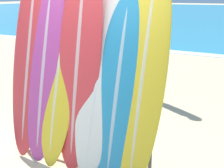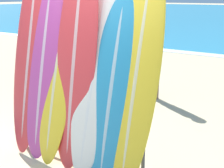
{
  "view_description": "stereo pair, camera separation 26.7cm",
  "coord_description": "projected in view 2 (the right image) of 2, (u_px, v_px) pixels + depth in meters",
  "views": [
    {
      "loc": [
        2.16,
        -2.49,
        2.02
      ],
      "look_at": [
        0.08,
        1.07,
        0.84
      ],
      "focal_mm": 50.0,
      "sensor_mm": 36.0,
      "label": 1
    },
    {
      "loc": [
        2.39,
        -2.35,
        2.02
      ],
      "look_at": [
        0.08,
        1.07,
        0.84
      ],
      "focal_mm": 50.0,
      "sensor_mm": 36.0,
      "label": 2
    }
  ],
  "objects": [
    {
      "name": "surfboard_slot_4",
      "position": [
        94.0,
        78.0,
        3.48
      ],
      "size": [
        0.54,
        0.67,
        2.26
      ],
      "color": "silver",
      "rests_on": "ground_plane"
    },
    {
      "name": "surfboard_slot_2",
      "position": [
        57.0,
        74.0,
        3.77
      ],
      "size": [
        0.52,
        0.62,
        2.21
      ],
      "color": "yellow",
      "rests_on": "ground_plane"
    },
    {
      "name": "surfboard_rack",
      "position": [
        75.0,
        130.0,
        3.77
      ],
      "size": [
        1.91,
        0.04,
        0.83
      ],
      "color": "#47474C",
      "rests_on": "ground_plane"
    },
    {
      "name": "person_mid_beach",
      "position": [
        154.0,
        56.0,
        6.14
      ],
      "size": [
        0.27,
        0.22,
        1.61
      ],
      "rotation": [
        0.0,
        0.0,
        6.1
      ],
      "color": "#846047",
      "rests_on": "ground_plane"
    },
    {
      "name": "surfboard_slot_3",
      "position": [
        75.0,
        59.0,
        3.58
      ],
      "size": [
        0.59,
        0.52,
        2.63
      ],
      "color": "red",
      "rests_on": "ground_plane"
    },
    {
      "name": "surfboard_slot_5",
      "position": [
        112.0,
        91.0,
        3.34
      ],
      "size": [
        0.56,
        0.56,
        2.07
      ],
      "color": "teal",
      "rests_on": "ground_plane"
    },
    {
      "name": "surfboard_slot_6",
      "position": [
        137.0,
        77.0,
        3.18
      ],
      "size": [
        0.5,
        0.66,
        2.44
      ],
      "color": "yellow",
      "rests_on": "ground_plane"
    },
    {
      "name": "surfboard_slot_1",
      "position": [
        44.0,
        68.0,
        3.87
      ],
      "size": [
        0.59,
        0.57,
        2.31
      ],
      "color": "#B23D8E",
      "rests_on": "ground_plane"
    },
    {
      "name": "surfboard_slot_0",
      "position": [
        30.0,
        53.0,
        4.01
      ],
      "size": [
        0.55,
        0.62,
        2.62
      ],
      "color": "red",
      "rests_on": "ground_plane"
    }
  ]
}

